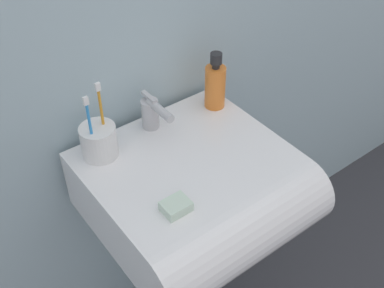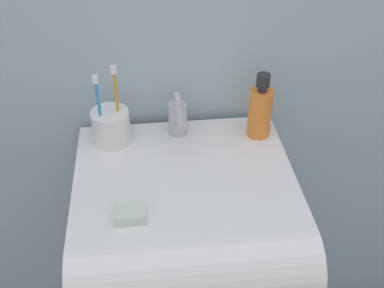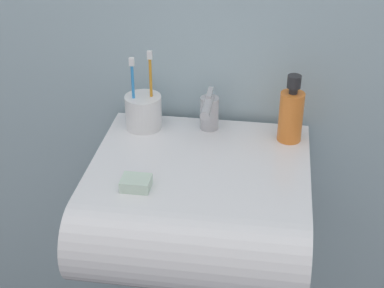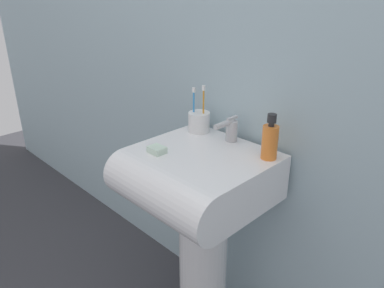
{
  "view_description": "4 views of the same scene",
  "coord_description": "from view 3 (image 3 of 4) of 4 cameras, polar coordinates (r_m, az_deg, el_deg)",
  "views": [
    {
      "loc": [
        -0.52,
        -0.72,
        1.66
      ],
      "look_at": [
        0.02,
        -0.01,
        0.9
      ],
      "focal_mm": 45.0,
      "sensor_mm": 36.0,
      "label": 1
    },
    {
      "loc": [
        -0.07,
        -0.82,
        1.56
      ],
      "look_at": [
        0.02,
        -0.01,
        0.94
      ],
      "focal_mm": 45.0,
      "sensor_mm": 36.0,
      "label": 2
    },
    {
      "loc": [
        0.15,
        -1.12,
        1.56
      ],
      "look_at": [
        -0.02,
        -0.02,
        0.91
      ],
      "focal_mm": 55.0,
      "sensor_mm": 36.0,
      "label": 3
    },
    {
      "loc": [
        0.86,
        -0.92,
        1.44
      ],
      "look_at": [
        -0.04,
        -0.03,
        0.89
      ],
      "focal_mm": 35.0,
      "sensor_mm": 36.0,
      "label": 4
    }
  ],
  "objects": [
    {
      "name": "sink_basin",
      "position": [
        1.33,
        0.48,
        -6.2
      ],
      "size": [
        0.49,
        0.49,
        0.18
      ],
      "color": "white",
      "rests_on": "sink_pedestal"
    },
    {
      "name": "faucet",
      "position": [
        1.43,
        1.49,
        3.2
      ],
      "size": [
        0.05,
        0.13,
        0.1
      ],
      "color": "#B7B7BC",
      "rests_on": "sink_basin"
    },
    {
      "name": "bar_soap",
      "position": [
        1.24,
        -5.45,
        -3.79
      ],
      "size": [
        0.06,
        0.05,
        0.02
      ],
      "primitive_type": "cube",
      "color": "silver",
      "rests_on": "sink_basin"
    },
    {
      "name": "toothbrush_cup",
      "position": [
        1.45,
        -4.73,
        3.2
      ],
      "size": [
        0.09,
        0.09,
        0.2
      ],
      "color": "white",
      "rests_on": "sink_basin"
    },
    {
      "name": "soap_bottle",
      "position": [
        1.4,
        9.58,
        2.88
      ],
      "size": [
        0.06,
        0.06,
        0.17
      ],
      "color": "orange",
      "rests_on": "sink_basin"
    }
  ]
}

